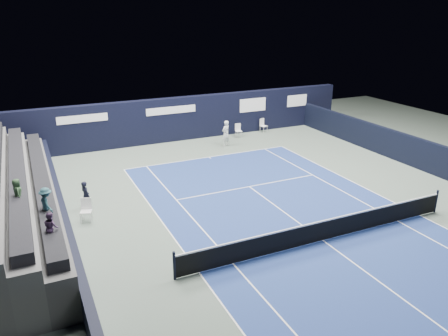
% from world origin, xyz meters
% --- Properties ---
extents(ground, '(48.00, 48.00, 0.00)m').
position_xyz_m(ground, '(0.00, 2.00, 0.00)').
color(ground, '#505F56').
rests_on(ground, ground).
extents(court_surface, '(10.97, 23.77, 0.01)m').
position_xyz_m(court_surface, '(0.00, 0.00, 0.00)').
color(court_surface, navy).
rests_on(court_surface, ground).
extents(enclosure_wall_right, '(0.30, 22.00, 1.80)m').
position_xyz_m(enclosure_wall_right, '(10.50, 6.00, 0.90)').
color(enclosure_wall_right, black).
rests_on(enclosure_wall_right, ground).
extents(folding_chair_back_a, '(0.49, 0.52, 1.00)m').
position_xyz_m(folding_chair_back_a, '(3.87, 15.40, 0.66)').
color(folding_chair_back_a, silver).
rests_on(folding_chair_back_a, ground).
extents(folding_chair_back_b, '(0.57, 0.56, 1.04)m').
position_xyz_m(folding_chair_back_b, '(6.21, 15.80, 0.59)').
color(folding_chair_back_b, white).
rests_on(folding_chair_back_b, ground).
extents(line_judge_chair, '(0.60, 0.59, 1.07)m').
position_xyz_m(line_judge_chair, '(-8.48, 5.96, 0.61)').
color(line_judge_chair, white).
rests_on(line_judge_chair, ground).
extents(line_judge, '(0.52, 0.62, 1.46)m').
position_xyz_m(line_judge, '(-8.31, 7.09, 0.73)').
color(line_judge, black).
rests_on(line_judge, ground).
extents(court_markings, '(11.03, 23.83, 0.00)m').
position_xyz_m(court_markings, '(0.00, 0.00, 0.01)').
color(court_markings, white).
rests_on(court_markings, court_surface).
extents(tennis_net, '(12.90, 0.10, 1.10)m').
position_xyz_m(tennis_net, '(0.00, 0.00, 0.51)').
color(tennis_net, black).
rests_on(tennis_net, ground).
extents(back_sponsor_wall, '(26.00, 0.63, 3.10)m').
position_xyz_m(back_sponsor_wall, '(0.01, 16.50, 1.55)').
color(back_sponsor_wall, black).
rests_on(back_sponsor_wall, ground).
extents(side_barrier_left, '(0.33, 22.00, 1.20)m').
position_xyz_m(side_barrier_left, '(-9.50, 5.97, 0.60)').
color(side_barrier_left, black).
rests_on(side_barrier_left, ground).
extents(tennis_player, '(0.77, 0.94, 1.78)m').
position_xyz_m(tennis_player, '(2.07, 13.72, 0.89)').
color(tennis_player, white).
rests_on(tennis_player, ground).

